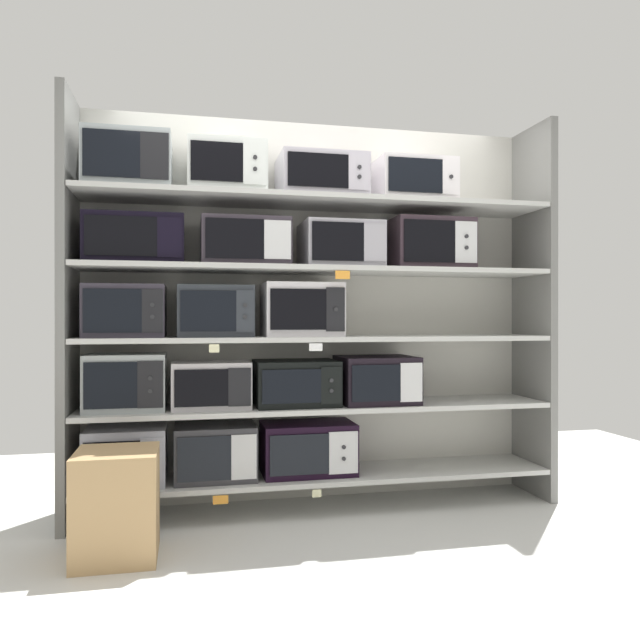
# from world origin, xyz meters

# --- Properties ---
(ground) EXTENTS (6.88, 6.00, 0.02)m
(ground) POSITION_xyz_m (0.00, -1.00, -0.01)
(ground) COLOR silver
(back_panel) EXTENTS (3.08, 0.04, 2.46)m
(back_panel) POSITION_xyz_m (0.00, 0.26, 1.23)
(back_panel) COLOR beige
(back_panel) RESTS_ON ground
(upright_left) EXTENTS (0.05, 0.48, 2.46)m
(upright_left) POSITION_xyz_m (-1.47, 0.00, 1.23)
(upright_left) COLOR slate
(upright_left) RESTS_ON ground
(upright_right) EXTENTS (0.05, 0.48, 2.46)m
(upright_right) POSITION_xyz_m (1.47, 0.00, 1.23)
(upright_right) COLOR slate
(upright_right) RESTS_ON ground
(shelf_0) EXTENTS (2.88, 0.48, 0.03)m
(shelf_0) POSITION_xyz_m (0.00, 0.00, 0.20)
(shelf_0) COLOR beige
(shelf_0) RESTS_ON ground
(microwave_0) EXTENTS (0.45, 0.38, 0.33)m
(microwave_0) POSITION_xyz_m (-1.15, -0.00, 0.38)
(microwave_0) COLOR #A2A2AC
(microwave_0) RESTS_ON shelf_0
(microwave_1) EXTENTS (0.48, 0.36, 0.32)m
(microwave_1) POSITION_xyz_m (-0.64, -0.00, 0.38)
(microwave_1) COLOR #323135
(microwave_1) RESTS_ON shelf_0
(microwave_2) EXTENTS (0.57, 0.36, 0.31)m
(microwave_2) POSITION_xyz_m (-0.08, -0.00, 0.37)
(microwave_2) COLOR black
(microwave_2) RESTS_ON shelf_0
(price_tag_0) EXTENTS (0.09, 0.00, 0.05)m
(price_tag_0) POSITION_xyz_m (-0.62, -0.24, 0.16)
(price_tag_0) COLOR orange
(price_tag_1) EXTENTS (0.05, 0.00, 0.04)m
(price_tag_1) POSITION_xyz_m (-0.07, -0.24, 0.16)
(price_tag_1) COLOR beige
(shelf_1) EXTENTS (2.88, 0.48, 0.03)m
(shelf_1) POSITION_xyz_m (0.00, 0.00, 0.63)
(shelf_1) COLOR beige
(microwave_3) EXTENTS (0.45, 0.35, 0.33)m
(microwave_3) POSITION_xyz_m (-1.15, -0.00, 0.81)
(microwave_3) COLOR #9EA5A5
(microwave_3) RESTS_ON shelf_1
(microwave_4) EXTENTS (0.46, 0.34, 0.28)m
(microwave_4) POSITION_xyz_m (-0.67, -0.00, 0.78)
(microwave_4) COLOR #BEB8BC
(microwave_4) RESTS_ON shelf_1
(microwave_5) EXTENTS (0.50, 0.40, 0.28)m
(microwave_5) POSITION_xyz_m (-0.15, -0.00, 0.78)
(microwave_5) COLOR black
(microwave_5) RESTS_ON shelf_1
(microwave_6) EXTENTS (0.47, 0.42, 0.29)m
(microwave_6) POSITION_xyz_m (0.36, -0.00, 0.79)
(microwave_6) COLOR black
(microwave_6) RESTS_ON shelf_1
(shelf_2) EXTENTS (2.88, 0.48, 0.03)m
(shelf_2) POSITION_xyz_m (0.00, 0.00, 1.05)
(shelf_2) COLOR beige
(microwave_7) EXTENTS (0.45, 0.38, 0.30)m
(microwave_7) POSITION_xyz_m (-1.16, -0.00, 1.22)
(microwave_7) COLOR #312C36
(microwave_7) RESTS_ON shelf_2
(microwave_8) EXTENTS (0.44, 0.40, 0.30)m
(microwave_8) POSITION_xyz_m (-0.64, -0.00, 1.22)
(microwave_8) COLOR #292D33
(microwave_8) RESTS_ON shelf_2
(microwave_9) EXTENTS (0.47, 0.38, 0.33)m
(microwave_9) POSITION_xyz_m (-0.12, -0.00, 1.23)
(microwave_9) COLOR silver
(microwave_9) RESTS_ON shelf_2
(price_tag_2) EXTENTS (0.06, 0.00, 0.05)m
(price_tag_2) POSITION_xyz_m (-0.66, -0.24, 1.01)
(price_tag_2) COLOR beige
(price_tag_3) EXTENTS (0.08, 0.00, 0.04)m
(price_tag_3) POSITION_xyz_m (-0.08, -0.24, 1.01)
(price_tag_3) COLOR white
(shelf_3) EXTENTS (2.88, 0.48, 0.03)m
(shelf_3) POSITION_xyz_m (0.00, 0.00, 1.47)
(shelf_3) COLOR beige
(microwave_10) EXTENTS (0.56, 0.34, 0.28)m
(microwave_10) POSITION_xyz_m (-1.10, -0.00, 1.63)
(microwave_10) COLOR black
(microwave_10) RESTS_ON shelf_3
(microwave_11) EXTENTS (0.52, 0.42, 0.28)m
(microwave_11) POSITION_xyz_m (-0.47, -0.00, 1.63)
(microwave_11) COLOR #302A32
(microwave_11) RESTS_ON shelf_3
(microwave_12) EXTENTS (0.48, 0.41, 0.28)m
(microwave_12) POSITION_xyz_m (0.13, -0.00, 1.63)
(microwave_12) COLOR #9D99A2
(microwave_12) RESTS_ON shelf_3
(microwave_13) EXTENTS (0.51, 0.37, 0.32)m
(microwave_13) POSITION_xyz_m (0.72, -0.00, 1.65)
(microwave_13) COLOR #35272F
(microwave_13) RESTS_ON shelf_3
(price_tag_4) EXTENTS (0.09, 0.00, 0.05)m
(price_tag_4) POSITION_xyz_m (0.08, -0.24, 1.43)
(price_tag_4) COLOR orange
(shelf_4) EXTENTS (2.88, 0.48, 0.03)m
(shelf_4) POSITION_xyz_m (0.00, 0.00, 1.90)
(shelf_4) COLOR beige
(microwave_14) EXTENTS (0.48, 0.41, 0.32)m
(microwave_14) POSITION_xyz_m (-1.14, -0.00, 2.08)
(microwave_14) COLOR #9CA5A7
(microwave_14) RESTS_ON shelf_4
(microwave_15) EXTENTS (0.46, 0.40, 0.30)m
(microwave_15) POSITION_xyz_m (-0.58, -0.00, 2.07)
(microwave_15) COLOR silver
(microwave_15) RESTS_ON shelf_4
(microwave_16) EXTENTS (0.53, 0.42, 0.26)m
(microwave_16) POSITION_xyz_m (0.01, -0.00, 2.05)
(microwave_16) COLOR #BAB4C0
(microwave_16) RESTS_ON shelf_4
(microwave_17) EXTENTS (0.49, 0.40, 0.27)m
(microwave_17) POSITION_xyz_m (0.60, -0.00, 2.05)
(microwave_17) COLOR white
(microwave_17) RESTS_ON shelf_4
(shipping_carton) EXTENTS (0.39, 0.39, 0.53)m
(shipping_carton) POSITION_xyz_m (-1.14, -0.58, 0.26)
(shipping_carton) COLOR tan
(shipping_carton) RESTS_ON ground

